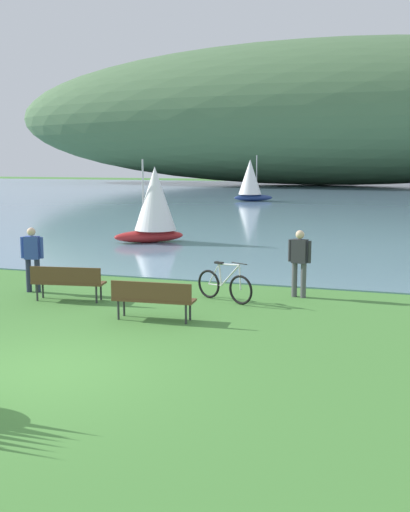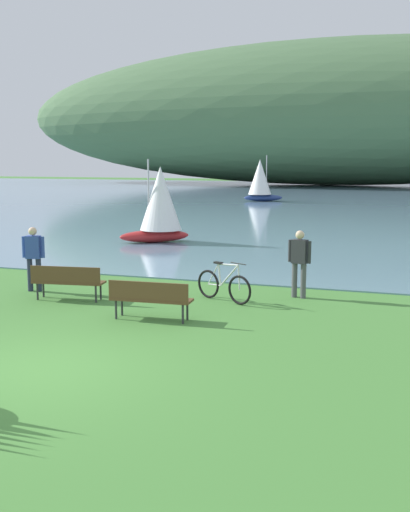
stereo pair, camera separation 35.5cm
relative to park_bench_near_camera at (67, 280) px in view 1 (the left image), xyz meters
name	(u,v)px [view 1 (the left image)]	position (x,y,z in m)	size (l,w,h in m)	color
ground_plane	(41,372)	(2.19, -4.69, -0.52)	(200.00, 200.00, 0.00)	#478438
bay_water	(336,198)	(2.19, 43.31, -0.50)	(180.00, 80.00, 0.04)	#6B8EA8
distant_hillside	(319,114)	(-3.25, 72.26, 9.03)	(89.73, 28.00, 19.02)	#4C7047
park_bench_near_camera	(67,280)	(0.00, 0.00, 0.00)	(1.85, 0.73, 0.88)	brown
park_bench_further_along	(153,297)	(2.72, -1.10, 0.00)	(1.83, 0.60, 0.88)	brown
bicycle_leaning_near_bench	(225,285)	(3.69, 1.16, -0.12)	(1.62, 0.82, 1.01)	black
person_at_shoreline	(299,259)	(5.36, 2.17, 0.46)	(0.60, 0.30, 1.71)	#4C4C51
person_on_the_grass	(32,255)	(-1.42, 0.68, 0.46)	(0.60, 0.30, 1.71)	#282D47
sailboat_nearest_to_shore	(250,180)	(-4.23, 37.01, 1.29)	(3.29, 2.50, 3.76)	navy
sailboat_mid_bay	(154,203)	(-2.03, 10.62, 1.14)	(2.87, 2.54, 3.44)	#B22323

